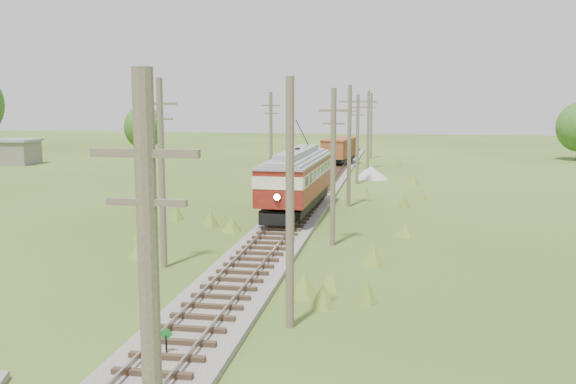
% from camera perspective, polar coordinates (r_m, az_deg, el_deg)
% --- Properties ---
extents(ground, '(260.00, 260.00, 0.00)m').
position_cam_1_polar(ground, '(19.59, -11.74, -16.15)').
color(ground, '#2F4314').
rests_on(ground, ground).
extents(railbed_main, '(3.60, 96.00, 0.57)m').
position_cam_1_polar(railbed_main, '(51.59, 2.10, -0.42)').
color(railbed_main, '#605B54').
rests_on(railbed_main, ground).
extents(switch_marker, '(0.45, 0.06, 1.08)m').
position_cam_1_polar(switch_marker, '(20.70, -10.78, -12.85)').
color(switch_marker, black).
rests_on(switch_marker, ground).
extents(streetcar, '(3.47, 13.36, 6.07)m').
position_cam_1_polar(streetcar, '(44.00, 0.84, 1.46)').
color(streetcar, black).
rests_on(streetcar, ground).
extents(gondola, '(3.88, 8.61, 2.76)m').
position_cam_1_polar(gondola, '(76.57, 4.64, 3.83)').
color(gondola, black).
rests_on(gondola, ground).
extents(gravel_pile, '(3.50, 3.72, 1.27)m').
position_cam_1_polar(gravel_pile, '(65.22, 7.49, 1.71)').
color(gravel_pile, gray).
rests_on(gravel_pile, ground).
extents(utility_pole_r_0, '(1.60, 0.30, 8.50)m').
position_cam_1_polar(utility_pole_r_0, '(9.95, -12.06, -13.65)').
color(utility_pole_r_0, brown).
rests_on(utility_pole_r_0, ground).
extents(utility_pole_r_1, '(0.30, 0.30, 8.80)m').
position_cam_1_polar(utility_pole_r_1, '(22.15, 0.17, -1.18)').
color(utility_pole_r_1, brown).
rests_on(utility_pole_r_1, ground).
extents(utility_pole_r_2, '(1.60, 0.30, 8.60)m').
position_cam_1_polar(utility_pole_r_2, '(34.90, 4.03, 2.35)').
color(utility_pole_r_2, brown).
rests_on(utility_pole_r_2, ground).
extents(utility_pole_r_3, '(1.60, 0.30, 9.00)m').
position_cam_1_polar(utility_pole_r_3, '(47.80, 5.46, 4.20)').
color(utility_pole_r_3, brown).
rests_on(utility_pole_r_3, ground).
extents(utility_pole_r_4, '(1.60, 0.30, 8.40)m').
position_cam_1_polar(utility_pole_r_4, '(60.77, 6.19, 4.78)').
color(utility_pole_r_4, brown).
rests_on(utility_pole_r_4, ground).
extents(utility_pole_r_5, '(1.60, 0.30, 8.90)m').
position_cam_1_polar(utility_pole_r_5, '(73.70, 7.13, 5.58)').
color(utility_pole_r_5, brown).
rests_on(utility_pole_r_5, ground).
extents(utility_pole_r_6, '(1.60, 0.30, 8.70)m').
position_cam_1_polar(utility_pole_r_6, '(86.69, 7.40, 5.92)').
color(utility_pole_r_6, brown).
rests_on(utility_pole_r_6, ground).
extents(utility_pole_l_a, '(1.60, 0.30, 9.00)m').
position_cam_1_polar(utility_pole_l_a, '(30.75, -11.16, 1.78)').
color(utility_pole_l_a, brown).
rests_on(utility_pole_l_a, ground).
extents(utility_pole_l_b, '(1.60, 0.30, 8.60)m').
position_cam_1_polar(utility_pole_l_b, '(57.76, -1.53, 4.74)').
color(utility_pole_l_b, brown).
rests_on(utility_pole_l_b, ground).
extents(tree_mid_a, '(5.46, 5.46, 7.03)m').
position_cam_1_polar(tree_mid_a, '(91.48, -12.69, 5.63)').
color(tree_mid_a, '#38281C').
rests_on(tree_mid_a, ground).
extents(shed, '(6.40, 4.40, 3.10)m').
position_cam_1_polar(shed, '(85.69, -23.42, 3.33)').
color(shed, slate).
rests_on(shed, ground).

